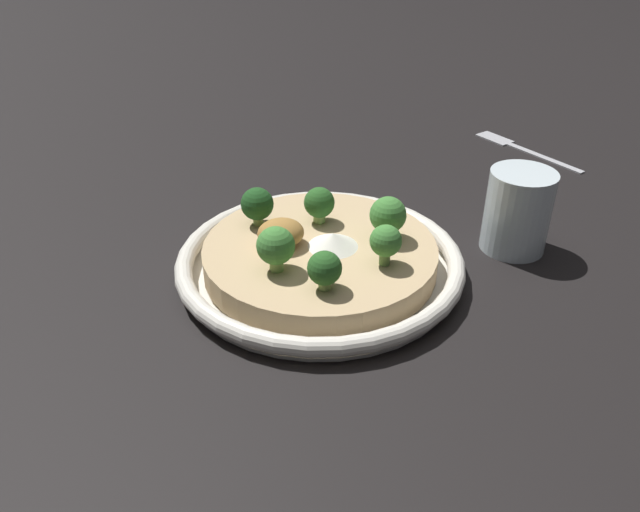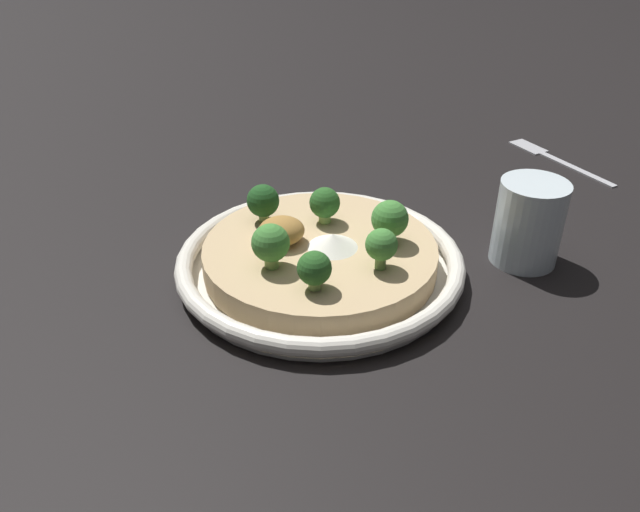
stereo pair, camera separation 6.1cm
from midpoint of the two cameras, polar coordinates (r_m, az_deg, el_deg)
The scene contains 12 objects.
ground_plane at distance 0.62m, azimuth -2.81°, elevation -1.64°, with size 6.00×6.00×0.00m, color black.
risotto_bowl at distance 0.62m, azimuth -2.85°, elevation -0.43°, with size 0.28×0.28×0.03m.
cheese_sprinkle at distance 0.60m, azimuth -1.72°, elevation 1.40°, with size 0.05×0.05×0.01m.
crispy_onion_garnish at distance 0.60m, azimuth -6.52°, elevation 2.02°, with size 0.05×0.04×0.03m.
broccoli_front_right at distance 0.57m, azimuth 2.95°, elevation 1.22°, with size 0.03×0.03×0.04m.
broccoli_back at distance 0.64m, azimuth -2.83°, elevation 4.75°, with size 0.03×0.03×0.04m.
broccoli_back_left at distance 0.64m, azimuth -8.52°, elevation 4.61°, with size 0.03×0.03×0.04m.
broccoli_left at distance 0.56m, azimuth -7.21°, elevation 0.75°, with size 0.04×0.04×0.04m.
broccoli_right at distance 0.61m, azimuth 3.36°, elevation 3.64°, with size 0.04×0.04×0.04m.
broccoli_front_left at distance 0.53m, azimuth -2.87°, elevation -1.30°, with size 0.03×0.03×0.04m.
drinking_glass at distance 0.67m, azimuth 15.15°, elevation 3.90°, with size 0.07×0.07×0.09m.
fork_utensil at distance 0.95m, azimuth 15.83°, elevation 9.56°, with size 0.07×0.18×0.00m.
Camera 1 is at (-0.16, -0.49, 0.34)m, focal length 35.00 mm.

